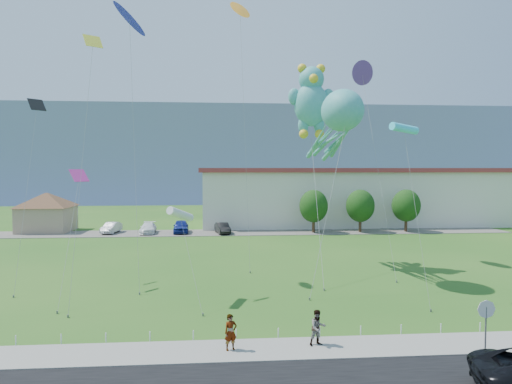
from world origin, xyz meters
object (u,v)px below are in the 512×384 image
(pedestrian_left, at_px, (231,332))
(parked_car_silver, at_px, (111,228))
(parked_car_white, at_px, (148,228))
(parked_car_black, at_px, (223,228))
(octopus_kite, at_px, (337,123))
(stop_sign, at_px, (486,314))
(pedestrian_right, at_px, (318,328))
(pavilion, at_px, (47,208))
(teddy_bear_kite, at_px, (311,99))
(warehouse, at_px, (405,195))
(parked_car_blue, at_px, (181,226))

(pedestrian_left, xyz_separation_m, parked_car_silver, (-14.04, 38.28, -0.16))
(parked_car_silver, bearing_deg, parked_car_white, 2.46)
(parked_car_black, height_order, octopus_kite, octopus_kite)
(parked_car_silver, distance_m, parked_car_white, 4.65)
(stop_sign, relative_size, pedestrian_right, 1.56)
(pavilion, height_order, parked_car_black, pavilion)
(pedestrian_right, distance_m, teddy_bear_kite, 21.70)
(pavilion, bearing_deg, pedestrian_right, -56.67)
(pedestrian_left, bearing_deg, parked_car_white, 83.96)
(parked_car_black, xyz_separation_m, octopus_kite, (8.29, -23.62, 10.65))
(warehouse, distance_m, stop_sign, 51.00)
(parked_car_blue, xyz_separation_m, teddy_bear_kite, (12.40, -20.46, 12.90))
(pavilion, xyz_separation_m, stop_sign, (33.50, -42.21, -1.15))
(pedestrian_right, xyz_separation_m, octopus_kite, (4.20, 13.01, 10.47))
(pavilion, bearing_deg, parked_car_black, -9.77)
(pedestrian_right, distance_m, parked_car_black, 36.86)
(pedestrian_right, distance_m, parked_car_silver, 42.07)
(parked_car_silver, bearing_deg, teddy_bear_kite, -35.75)
(pavilion, distance_m, warehouse, 50.37)
(pedestrian_left, bearing_deg, parked_car_black, 70.20)
(pavilion, relative_size, parked_car_black, 2.30)
(parked_car_black, bearing_deg, pavilion, 159.21)
(pedestrian_right, relative_size, parked_car_silver, 0.39)
(warehouse, relative_size, octopus_kite, 4.48)
(octopus_kite, bearing_deg, pavilion, 138.28)
(teddy_bear_kite, bearing_deg, parked_car_white, 129.01)
(warehouse, xyz_separation_m, octopus_kite, (-19.16, -33.50, 7.25))
(octopus_kite, bearing_deg, pedestrian_left, -121.53)
(parked_car_silver, height_order, octopus_kite, octopus_kite)
(pedestrian_left, xyz_separation_m, parked_car_white, (-9.42, 37.76, -0.18))
(stop_sign, distance_m, parked_car_silver, 46.86)
(pedestrian_right, bearing_deg, teddy_bear_kite, 64.80)
(pedestrian_left, bearing_deg, stop_sign, -27.69)
(parked_car_blue, bearing_deg, parked_car_silver, 174.05)
(pavilion, bearing_deg, teddy_bear_kite, -38.08)
(pedestrian_right, bearing_deg, pavilion, 108.33)
(parked_car_white, height_order, parked_car_black, parked_car_black)
(stop_sign, relative_size, octopus_kite, 0.18)
(pedestrian_right, xyz_separation_m, parked_car_silver, (-17.96, 38.04, -0.17))
(parked_car_blue, relative_size, parked_car_black, 1.15)
(warehouse, height_order, pedestrian_left, warehouse)
(stop_sign, height_order, parked_car_silver, stop_sign)
(teddy_bear_kite, bearing_deg, stop_sign, -78.75)
(pedestrian_right, distance_m, parked_car_white, 39.82)
(parked_car_blue, xyz_separation_m, parked_car_black, (5.21, -1.05, -0.13))
(pavilion, bearing_deg, pedestrian_left, -60.87)
(pedestrian_left, height_order, octopus_kite, octopus_kite)
(pavilion, height_order, warehouse, warehouse)
(parked_car_white, height_order, parked_car_blue, parked_car_blue)
(parked_car_white, bearing_deg, parked_car_black, -8.09)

